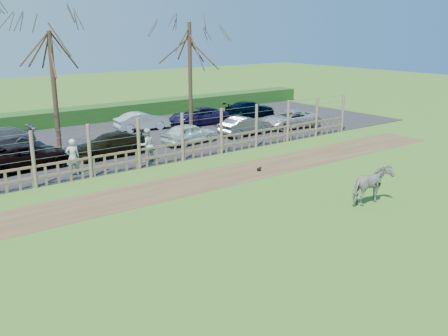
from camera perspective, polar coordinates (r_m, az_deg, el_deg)
ground at (r=18.39m, az=2.24°, el=-5.50°), size 120.00×120.00×0.00m
dirt_strip at (r=21.84m, az=-5.27°, el=-2.06°), size 34.00×2.80×0.01m
asphalt at (r=30.51m, az=-15.33°, el=2.61°), size 44.00×13.00×0.04m
hedge at (r=36.89m, az=-19.55°, el=5.31°), size 46.00×2.00×1.10m
fence at (r=24.56m, az=-9.67°, el=1.73°), size 30.16×0.16×2.50m
tree_mid at (r=28.21m, az=-19.08°, el=11.26°), size 4.80×4.80×6.83m
tree_right at (r=32.61m, az=-3.94°, el=13.22°), size 4.80×4.80×7.35m
zebra at (r=20.17m, az=16.55°, el=-1.95°), size 1.80×0.84×1.51m
visitor_a at (r=24.03m, az=-16.90°, el=1.19°), size 0.68×0.50×1.72m
visitor_b at (r=25.69m, az=-8.81°, el=2.61°), size 0.85×0.67×1.72m
crow at (r=24.02m, az=4.03°, el=-0.13°), size 0.26×0.19×0.21m
car_2 at (r=26.01m, az=-21.55°, el=1.25°), size 4.39×2.14×1.20m
car_3 at (r=27.27m, az=-12.91°, el=2.59°), size 4.22×1.91×1.20m
car_4 at (r=29.57m, az=-3.99°, el=3.97°), size 3.68×1.86×1.20m
car_5 at (r=31.90m, az=2.44°, el=4.86°), size 3.72×1.53×1.20m
car_6 at (r=34.52m, az=7.53°, el=5.57°), size 4.48×2.38×1.20m
car_11 at (r=33.86m, az=-9.35°, el=5.30°), size 3.73×1.54×1.20m
car_12 at (r=35.38m, az=-2.95°, el=5.93°), size 4.51×2.44×1.20m
car_13 at (r=38.56m, az=2.99°, el=6.75°), size 4.22×1.90×1.20m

